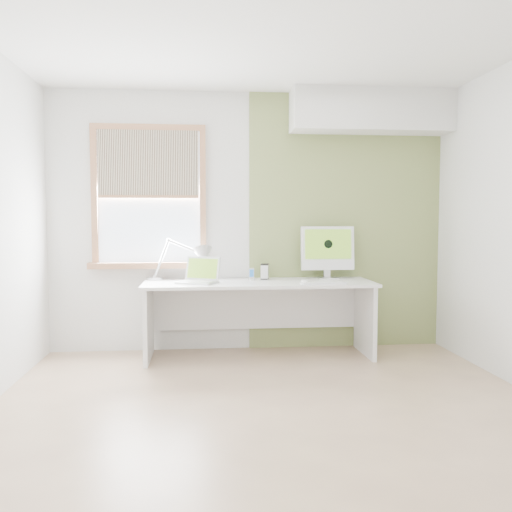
{
  "coord_description": "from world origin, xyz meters",
  "views": [
    {
      "loc": [
        -0.47,
        -3.71,
        1.33
      ],
      "look_at": [
        0.0,
        1.05,
        1.0
      ],
      "focal_mm": 37.71,
      "sensor_mm": 36.0,
      "label": 1
    }
  ],
  "objects": [
    {
      "name": "mouse",
      "position": [
        0.48,
        1.24,
        0.75
      ],
      "size": [
        0.08,
        0.12,
        0.03
      ],
      "primitive_type": "ellipsoid",
      "rotation": [
        0.0,
        0.0,
        0.1
      ],
      "color": "white",
      "rests_on": "desk"
    },
    {
      "name": "soffit",
      "position": [
        1.2,
        1.57,
        2.4
      ],
      "size": [
        1.6,
        0.4,
        0.42
      ],
      "primitive_type": "cube",
      "color": "white",
      "rests_on": "room"
    },
    {
      "name": "keyboard",
      "position": [
        0.64,
        1.14,
        0.74
      ],
      "size": [
        0.42,
        0.14,
        0.02
      ],
      "color": "white",
      "rests_on": "desk"
    },
    {
      "name": "laptop",
      "position": [
        -0.51,
        1.35,
        0.79
      ],
      "size": [
        0.43,
        0.4,
        0.24
      ],
      "color": "silver",
      "rests_on": "desk"
    },
    {
      "name": "accent_wall",
      "position": [
        1.0,
        1.74,
        1.3
      ],
      "size": [
        2.0,
        0.02,
        2.6
      ],
      "primitive_type": "cube",
      "color": "#7F8F4F",
      "rests_on": "room"
    },
    {
      "name": "phone_dock",
      "position": [
        0.0,
        1.51,
        0.76
      ],
      "size": [
        0.07,
        0.07,
        0.12
      ],
      "color": "silver",
      "rests_on": "desk"
    },
    {
      "name": "desk",
      "position": [
        0.06,
        1.44,
        0.53
      ],
      "size": [
        2.2,
        0.7,
        0.73
      ],
      "color": "white",
      "rests_on": "room"
    },
    {
      "name": "imac",
      "position": [
        0.78,
        1.58,
        1.02
      ],
      "size": [
        0.54,
        0.18,
        0.53
      ],
      "color": "silver",
      "rests_on": "desk"
    },
    {
      "name": "room",
      "position": [
        0.0,
        0.0,
        1.3
      ],
      "size": [
        4.04,
        3.54,
        2.64
      ],
      "color": "tan",
      "rests_on": "ground"
    },
    {
      "name": "desk_lamp",
      "position": [
        -0.56,
        1.51,
        0.95
      ],
      "size": [
        0.7,
        0.39,
        0.41
      ],
      "color": "silver",
      "rests_on": "desk"
    },
    {
      "name": "window",
      "position": [
        -1.0,
        1.71,
        1.54
      ],
      "size": [
        1.2,
        0.14,
        1.42
      ],
      "color": "#9A6440",
      "rests_on": "room"
    },
    {
      "name": "external_drive",
      "position": [
        0.14,
        1.59,
        0.81
      ],
      "size": [
        0.1,
        0.13,
        0.15
      ],
      "color": "silver",
      "rests_on": "desk"
    }
  ]
}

